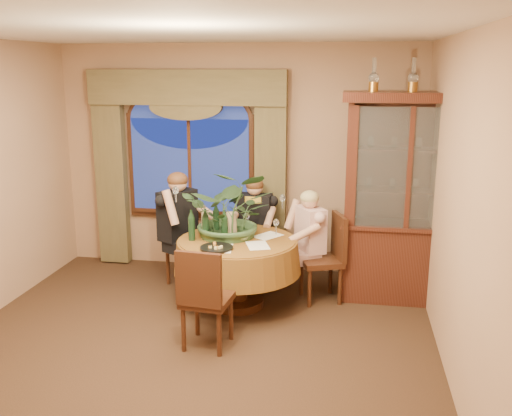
% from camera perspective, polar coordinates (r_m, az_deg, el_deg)
% --- Properties ---
extents(floor, '(5.00, 5.00, 0.00)m').
position_cam_1_polar(floor, '(5.25, -7.25, -14.86)').
color(floor, black).
rests_on(floor, ground).
extents(wall_back, '(4.50, 0.00, 4.50)m').
position_cam_1_polar(wall_back, '(7.12, -1.82, 4.88)').
color(wall_back, '#9D7559').
rests_on(wall_back, ground).
extents(wall_right, '(0.00, 5.00, 5.00)m').
position_cam_1_polar(wall_right, '(4.61, 20.01, -0.97)').
color(wall_right, '#9D7559').
rests_on(wall_right, ground).
extents(ceiling, '(5.00, 5.00, 0.00)m').
position_cam_1_polar(ceiling, '(4.61, -8.36, 17.28)').
color(ceiling, white).
rests_on(ceiling, wall_back).
extents(window, '(1.62, 0.10, 1.32)m').
position_cam_1_polar(window, '(7.21, -6.62, 4.10)').
color(window, navy).
rests_on(window, wall_back).
extents(arched_transom, '(1.60, 0.06, 0.44)m').
position_cam_1_polar(arched_transom, '(7.12, -6.80, 10.30)').
color(arched_transom, navy).
rests_on(arched_transom, wall_back).
extents(drapery_left, '(0.38, 0.14, 2.32)m').
position_cam_1_polar(drapery_left, '(7.53, -14.26, 3.26)').
color(drapery_left, '#4E452B').
rests_on(drapery_left, floor).
extents(drapery_right, '(0.38, 0.14, 2.32)m').
position_cam_1_polar(drapery_right, '(6.97, 1.47, 2.85)').
color(drapery_right, '#4E452B').
rests_on(drapery_right, floor).
extents(swag_valance, '(2.45, 0.16, 0.42)m').
position_cam_1_polar(swag_valance, '(7.03, -7.03, 11.88)').
color(swag_valance, '#4E452B').
rests_on(swag_valance, wall_back).
extents(dining_table, '(1.64, 1.64, 0.75)m').
position_cam_1_polar(dining_table, '(6.14, -1.85, -6.50)').
color(dining_table, '#8E350E').
rests_on(dining_table, floor).
extents(china_cabinet, '(1.40, 0.55, 2.27)m').
position_cam_1_polar(china_cabinet, '(6.32, 14.71, 0.83)').
color(china_cabinet, '#35130C').
rests_on(china_cabinet, floor).
extents(oil_lamp_left, '(0.11, 0.11, 0.34)m').
position_cam_1_polar(oil_lamp_left, '(6.15, 11.71, 12.92)').
color(oil_lamp_left, '#A5722D').
rests_on(oil_lamp_left, china_cabinet).
extents(oil_lamp_center, '(0.11, 0.11, 0.34)m').
position_cam_1_polar(oil_lamp_center, '(6.17, 15.47, 12.72)').
color(oil_lamp_center, '#A5722D').
rests_on(oil_lamp_center, china_cabinet).
extents(oil_lamp_right, '(0.11, 0.11, 0.34)m').
position_cam_1_polar(oil_lamp_right, '(6.22, 19.17, 12.46)').
color(oil_lamp_right, '#A5722D').
rests_on(oil_lamp_right, china_cabinet).
extents(chair_right, '(0.54, 0.54, 0.96)m').
position_cam_1_polar(chair_right, '(6.30, 6.51, -5.05)').
color(chair_right, black).
rests_on(chair_right, floor).
extents(chair_back_right, '(0.42, 0.42, 0.96)m').
position_cam_1_polar(chair_back_right, '(7.02, -0.24, -2.97)').
color(chair_back_right, black).
rests_on(chair_back_right, floor).
extents(chair_back, '(0.59, 0.59, 0.96)m').
position_cam_1_polar(chair_back, '(6.75, -6.86, -3.76)').
color(chair_back, black).
rests_on(chair_back, floor).
extents(chair_front_left, '(0.46, 0.46, 0.96)m').
position_cam_1_polar(chair_front_left, '(5.28, -4.92, -8.84)').
color(chair_front_left, black).
rests_on(chair_front_left, floor).
extents(person_pink, '(0.57, 0.58, 1.21)m').
position_cam_1_polar(person_pink, '(6.41, 5.42, -3.51)').
color(person_pink, '#CDA3A1').
rests_on(person_pink, floor).
extents(person_back, '(0.63, 0.65, 1.38)m').
position_cam_1_polar(person_back, '(6.64, -7.80, -2.22)').
color(person_back, black).
rests_on(person_back, floor).
extents(person_scarf, '(0.47, 0.43, 1.25)m').
position_cam_1_polar(person_scarf, '(6.87, -0.10, -2.08)').
color(person_scarf, black).
rests_on(person_scarf, floor).
extents(stoneware_vase, '(0.14, 0.14, 0.26)m').
position_cam_1_polar(stoneware_vase, '(6.11, -2.52, -1.63)').
color(stoneware_vase, tan).
rests_on(stoneware_vase, dining_table).
extents(centerpiece_plant, '(0.98, 1.09, 0.85)m').
position_cam_1_polar(centerpiece_plant, '(6.01, -2.47, 2.96)').
color(centerpiece_plant, '#32522F').
rests_on(centerpiece_plant, dining_table).
extents(olive_bowl, '(0.16, 0.16, 0.05)m').
position_cam_1_polar(olive_bowl, '(5.97, -1.56, -3.06)').
color(olive_bowl, '#48592B').
rests_on(olive_bowl, dining_table).
extents(cheese_platter, '(0.33, 0.33, 0.02)m').
position_cam_1_polar(cheese_platter, '(5.72, -3.97, -4.01)').
color(cheese_platter, black).
rests_on(cheese_platter, dining_table).
extents(wine_bottle_0, '(0.07, 0.07, 0.33)m').
position_cam_1_polar(wine_bottle_0, '(6.00, -5.07, -1.64)').
color(wine_bottle_0, black).
rests_on(wine_bottle_0, dining_table).
extents(wine_bottle_1, '(0.07, 0.07, 0.33)m').
position_cam_1_polar(wine_bottle_1, '(5.99, -6.47, -1.70)').
color(wine_bottle_1, black).
rests_on(wine_bottle_1, dining_table).
extents(wine_bottle_2, '(0.07, 0.07, 0.33)m').
position_cam_1_polar(wine_bottle_2, '(6.15, -5.15, -1.25)').
color(wine_bottle_2, tan).
rests_on(wine_bottle_2, dining_table).
extents(wine_bottle_3, '(0.07, 0.07, 0.33)m').
position_cam_1_polar(wine_bottle_3, '(6.24, -4.01, -1.00)').
color(wine_bottle_3, black).
rests_on(wine_bottle_3, dining_table).
extents(wine_bottle_4, '(0.07, 0.07, 0.33)m').
position_cam_1_polar(wine_bottle_4, '(5.95, -3.16, -1.74)').
color(wine_bottle_4, black).
rests_on(wine_bottle_4, dining_table).
extents(tasting_paper_0, '(0.30, 0.35, 0.00)m').
position_cam_1_polar(tasting_paper_0, '(5.81, 0.17, -3.77)').
color(tasting_paper_0, white).
rests_on(tasting_paper_0, dining_table).
extents(tasting_paper_1, '(0.35, 0.37, 0.00)m').
position_cam_1_polar(tasting_paper_1, '(6.13, 1.19, -2.80)').
color(tasting_paper_1, white).
rests_on(tasting_paper_1, dining_table).
extents(tasting_paper_2, '(0.24, 0.32, 0.00)m').
position_cam_1_polar(tasting_paper_2, '(5.72, -3.46, -4.05)').
color(tasting_paper_2, white).
rests_on(tasting_paper_2, dining_table).
extents(wine_glass_person_pink, '(0.07, 0.07, 0.18)m').
position_cam_1_polar(wine_glass_person_pink, '(6.16, 2.02, -1.89)').
color(wine_glass_person_pink, silver).
rests_on(wine_glass_person_pink, dining_table).
extents(wine_glass_person_back, '(0.07, 0.07, 0.18)m').
position_cam_1_polar(wine_glass_person_back, '(6.29, -5.00, -1.61)').
color(wine_glass_person_back, silver).
rests_on(wine_glass_person_back, dining_table).
extents(wine_glass_person_scarf, '(0.07, 0.07, 0.18)m').
position_cam_1_polar(wine_glass_person_scarf, '(6.42, -0.90, -1.24)').
color(wine_glass_person_scarf, silver).
rests_on(wine_glass_person_scarf, dining_table).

